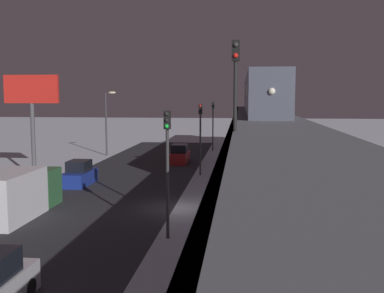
% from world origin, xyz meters
% --- Properties ---
extents(ground_plane, '(240.00, 240.00, 0.00)m').
position_xyz_m(ground_plane, '(0.00, 0.00, 0.00)').
color(ground_plane, silver).
extents(avenue_asphalt, '(11.00, 82.46, 0.01)m').
position_xyz_m(avenue_asphalt, '(5.66, 0.00, 0.00)').
color(avenue_asphalt, '#28282D').
rests_on(avenue_asphalt, ground_plane).
extents(elevated_railway, '(5.00, 82.46, 5.54)m').
position_xyz_m(elevated_railway, '(-5.84, 0.00, 4.81)').
color(elevated_railway, slate).
rests_on(elevated_railway, ground_plane).
extents(subway_train, '(2.94, 36.87, 3.40)m').
position_xyz_m(subway_train, '(-5.94, -19.32, 7.32)').
color(subway_train, '#4C5160').
rests_on(subway_train, elevated_railway).
extents(rail_signal, '(0.36, 0.41, 4.00)m').
position_xyz_m(rail_signal, '(-3.76, 7.92, 8.27)').
color(rail_signal, black).
rests_on(rail_signal, elevated_railway).
extents(sedan_red, '(1.80, 4.42, 1.97)m').
position_xyz_m(sedan_red, '(2.46, -19.96, 0.80)').
color(sedan_red, '#A51E1E').
rests_on(sedan_red, ground_plane).
extents(sedan_blue, '(1.80, 4.11, 1.97)m').
position_xyz_m(sedan_blue, '(8.86, -6.92, 0.80)').
color(sedan_blue, navy).
rests_on(sedan_blue, ground_plane).
extents(box_truck, '(2.40, 7.40, 2.80)m').
position_xyz_m(box_truck, '(9.06, 2.90, 1.35)').
color(box_truck, '#2D6038').
rests_on(box_truck, ground_plane).
extents(traffic_light_near, '(0.32, 0.44, 6.40)m').
position_xyz_m(traffic_light_near, '(-0.44, 6.20, 4.20)').
color(traffic_light_near, '#2D2D2D').
rests_on(traffic_light_near, ground_plane).
extents(traffic_light_mid, '(0.32, 0.44, 6.40)m').
position_xyz_m(traffic_light_mid, '(-0.44, -12.42, 4.20)').
color(traffic_light_mid, '#2D2D2D').
rests_on(traffic_light_mid, ground_plane).
extents(traffic_light_far, '(0.32, 0.44, 6.40)m').
position_xyz_m(traffic_light_far, '(-0.44, -31.03, 4.20)').
color(traffic_light_far, '#2D2D2D').
rests_on(traffic_light_far, ground_plane).
extents(commercial_billboard, '(4.80, 0.36, 8.90)m').
position_xyz_m(commercial_billboard, '(13.78, -9.37, 6.83)').
color(commercial_billboard, '#4C4C51').
rests_on(commercial_billboard, ground_plane).
extents(street_lamp_far, '(1.35, 0.44, 7.65)m').
position_xyz_m(street_lamp_far, '(11.74, -25.00, 4.81)').
color(street_lamp_far, '#38383D').
rests_on(street_lamp_far, ground_plane).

